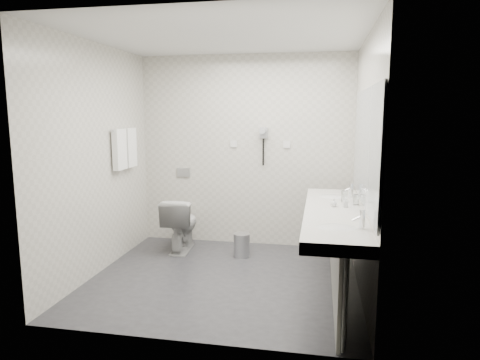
# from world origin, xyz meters

# --- Properties ---
(floor) EXTENTS (2.80, 2.80, 0.00)m
(floor) POSITION_xyz_m (0.00, 0.00, 0.00)
(floor) COLOR #2C2C31
(floor) RESTS_ON ground
(ceiling) EXTENTS (2.80, 2.80, 0.00)m
(ceiling) POSITION_xyz_m (0.00, 0.00, 2.50)
(ceiling) COLOR silver
(ceiling) RESTS_ON wall_back
(wall_back) EXTENTS (2.80, 0.00, 2.80)m
(wall_back) POSITION_xyz_m (0.00, 1.30, 1.25)
(wall_back) COLOR beige
(wall_back) RESTS_ON floor
(wall_front) EXTENTS (2.80, 0.00, 2.80)m
(wall_front) POSITION_xyz_m (0.00, -1.30, 1.25)
(wall_front) COLOR beige
(wall_front) RESTS_ON floor
(wall_left) EXTENTS (0.00, 2.60, 2.60)m
(wall_left) POSITION_xyz_m (-1.40, 0.00, 1.25)
(wall_left) COLOR beige
(wall_left) RESTS_ON floor
(wall_right) EXTENTS (0.00, 2.60, 2.60)m
(wall_right) POSITION_xyz_m (1.40, 0.00, 1.25)
(wall_right) COLOR beige
(wall_right) RESTS_ON floor
(vanity_counter) EXTENTS (0.55, 2.20, 0.10)m
(vanity_counter) POSITION_xyz_m (1.12, -0.20, 0.80)
(vanity_counter) COLOR silver
(vanity_counter) RESTS_ON floor
(vanity_panel) EXTENTS (0.03, 2.15, 0.75)m
(vanity_panel) POSITION_xyz_m (1.15, -0.20, 0.38)
(vanity_panel) COLOR gray
(vanity_panel) RESTS_ON floor
(vanity_post_near) EXTENTS (0.06, 0.06, 0.75)m
(vanity_post_near) POSITION_xyz_m (1.18, -1.24, 0.38)
(vanity_post_near) COLOR silver
(vanity_post_near) RESTS_ON floor
(vanity_post_far) EXTENTS (0.06, 0.06, 0.75)m
(vanity_post_far) POSITION_xyz_m (1.18, 0.84, 0.38)
(vanity_post_far) COLOR silver
(vanity_post_far) RESTS_ON floor
(mirror) EXTENTS (0.02, 2.20, 1.05)m
(mirror) POSITION_xyz_m (1.39, -0.20, 1.45)
(mirror) COLOR #B2BCC6
(mirror) RESTS_ON wall_right
(basin_near) EXTENTS (0.40, 0.31, 0.05)m
(basin_near) POSITION_xyz_m (1.12, -0.85, 0.83)
(basin_near) COLOR silver
(basin_near) RESTS_ON vanity_counter
(basin_far) EXTENTS (0.40, 0.31, 0.05)m
(basin_far) POSITION_xyz_m (1.12, 0.45, 0.83)
(basin_far) COLOR silver
(basin_far) RESTS_ON vanity_counter
(faucet_near) EXTENTS (0.04, 0.04, 0.15)m
(faucet_near) POSITION_xyz_m (1.32, -0.85, 0.92)
(faucet_near) COLOR silver
(faucet_near) RESTS_ON vanity_counter
(faucet_far) EXTENTS (0.04, 0.04, 0.15)m
(faucet_far) POSITION_xyz_m (1.32, 0.45, 0.92)
(faucet_far) COLOR silver
(faucet_far) RESTS_ON vanity_counter
(soap_bottle_a) EXTENTS (0.05, 0.05, 0.09)m
(soap_bottle_a) POSITION_xyz_m (1.23, -0.08, 0.90)
(soap_bottle_a) COLOR beige
(soap_bottle_a) RESTS_ON vanity_counter
(soap_bottle_b) EXTENTS (0.09, 0.09, 0.08)m
(soap_bottle_b) POSITION_xyz_m (1.12, -0.07, 0.89)
(soap_bottle_b) COLOR beige
(soap_bottle_b) RESTS_ON vanity_counter
(glass_left) EXTENTS (0.07, 0.07, 0.10)m
(glass_left) POSITION_xyz_m (1.34, 0.06, 0.90)
(glass_left) COLOR silver
(glass_left) RESTS_ON vanity_counter
(glass_right) EXTENTS (0.07, 0.07, 0.11)m
(glass_right) POSITION_xyz_m (1.24, 0.19, 0.91)
(glass_right) COLOR silver
(glass_right) RESTS_ON vanity_counter
(toilet) EXTENTS (0.42, 0.70, 0.69)m
(toilet) POSITION_xyz_m (-0.75, 0.84, 0.34)
(toilet) COLOR silver
(toilet) RESTS_ON floor
(flush_plate) EXTENTS (0.18, 0.02, 0.12)m
(flush_plate) POSITION_xyz_m (-0.85, 1.29, 0.95)
(flush_plate) COLOR #B2B5BA
(flush_plate) RESTS_ON wall_back
(pedal_bin) EXTENTS (0.22, 0.22, 0.28)m
(pedal_bin) POSITION_xyz_m (0.06, 0.72, 0.14)
(pedal_bin) COLOR #B2B5BA
(pedal_bin) RESTS_ON floor
(bin_lid) EXTENTS (0.20, 0.20, 0.02)m
(bin_lid) POSITION_xyz_m (0.06, 0.72, 0.29)
(bin_lid) COLOR #B2B5BA
(bin_lid) RESTS_ON pedal_bin
(towel_rail) EXTENTS (0.02, 0.62, 0.02)m
(towel_rail) POSITION_xyz_m (-1.35, 0.55, 1.55)
(towel_rail) COLOR silver
(towel_rail) RESTS_ON wall_left
(towel_near) EXTENTS (0.07, 0.24, 0.48)m
(towel_near) POSITION_xyz_m (-1.34, 0.41, 1.33)
(towel_near) COLOR white
(towel_near) RESTS_ON towel_rail
(towel_far) EXTENTS (0.07, 0.24, 0.48)m
(towel_far) POSITION_xyz_m (-1.34, 0.69, 1.33)
(towel_far) COLOR white
(towel_far) RESTS_ON towel_rail
(dryer_cradle) EXTENTS (0.10, 0.04, 0.14)m
(dryer_cradle) POSITION_xyz_m (0.25, 1.27, 1.50)
(dryer_cradle) COLOR #9B9CA0
(dryer_cradle) RESTS_ON wall_back
(dryer_barrel) EXTENTS (0.08, 0.14, 0.08)m
(dryer_barrel) POSITION_xyz_m (0.25, 1.20, 1.53)
(dryer_barrel) COLOR #9B9CA0
(dryer_barrel) RESTS_ON dryer_cradle
(dryer_cord) EXTENTS (0.02, 0.02, 0.35)m
(dryer_cord) POSITION_xyz_m (0.25, 1.26, 1.25)
(dryer_cord) COLOR black
(dryer_cord) RESTS_ON dryer_cradle
(switch_plate_a) EXTENTS (0.09, 0.02, 0.09)m
(switch_plate_a) POSITION_xyz_m (-0.15, 1.29, 1.35)
(switch_plate_a) COLOR silver
(switch_plate_a) RESTS_ON wall_back
(switch_plate_b) EXTENTS (0.09, 0.02, 0.09)m
(switch_plate_b) POSITION_xyz_m (0.55, 1.29, 1.35)
(switch_plate_b) COLOR silver
(switch_plate_b) RESTS_ON wall_back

